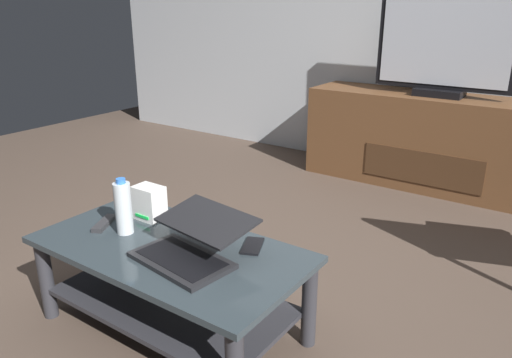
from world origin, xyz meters
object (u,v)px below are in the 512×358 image
at_px(television, 444,49).
at_px(cell_phone, 253,246).
at_px(water_bottle_near, 123,208).
at_px(router_box, 149,203).
at_px(coffee_table, 171,273).
at_px(tv_remote, 104,223).
at_px(laptop, 192,244).
at_px(media_cabinet, 434,142).

height_order(television, cell_phone, television).
bearing_deg(cell_phone, television, 64.13).
distance_m(television, cell_phone, 2.25).
xyz_separation_m(television, water_bottle_near, (-0.59, -2.36, -0.50)).
relative_size(router_box, water_bottle_near, 0.63).
relative_size(coffee_table, tv_remote, 6.93).
bearing_deg(tv_remote, cell_phone, -8.81).
relative_size(coffee_table, cell_phone, 7.92).
bearing_deg(cell_phone, coffee_table, -170.17).
xyz_separation_m(cell_phone, tv_remote, (-0.64, -0.20, 0.01)).
distance_m(laptop, router_box, 0.42).
distance_m(coffee_table, tv_remote, 0.39).
distance_m(coffee_table, router_box, 0.35).
bearing_deg(laptop, cell_phone, 54.90).
bearing_deg(tv_remote, television, 46.66).
distance_m(television, router_box, 2.34).
xyz_separation_m(coffee_table, cell_phone, (0.28, 0.18, 0.13)).
bearing_deg(water_bottle_near, television, 75.96).
distance_m(coffee_table, laptop, 0.23).
bearing_deg(tv_remote, media_cabinet, 46.80).
bearing_deg(router_box, cell_phone, 4.07).
xyz_separation_m(coffee_table, television, (0.35, 2.35, 0.73)).
distance_m(router_box, cell_phone, 0.54).
relative_size(router_box, tv_remote, 0.94).
xyz_separation_m(media_cabinet, router_box, (-0.61, -2.22, 0.13)).
bearing_deg(television, coffee_table, -98.57).
height_order(laptop, tv_remote, laptop).
relative_size(coffee_table, water_bottle_near, 4.63).
relative_size(coffee_table, router_box, 7.35).
bearing_deg(media_cabinet, coffee_table, -98.50).
height_order(media_cabinet, television, television).
bearing_deg(water_bottle_near, tv_remote, -177.37).
bearing_deg(coffee_table, television, 81.43).
height_order(coffee_table, laptop, laptop).
xyz_separation_m(television, tv_remote, (-0.72, -2.37, -0.60)).
bearing_deg(media_cabinet, tv_remote, -106.77).
height_order(water_bottle_near, cell_phone, water_bottle_near).
height_order(television, water_bottle_near, television).
bearing_deg(laptop, television, 84.75).
bearing_deg(water_bottle_near, coffee_table, 3.43).
distance_m(coffee_table, water_bottle_near, 0.33).
height_order(television, laptop, television).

